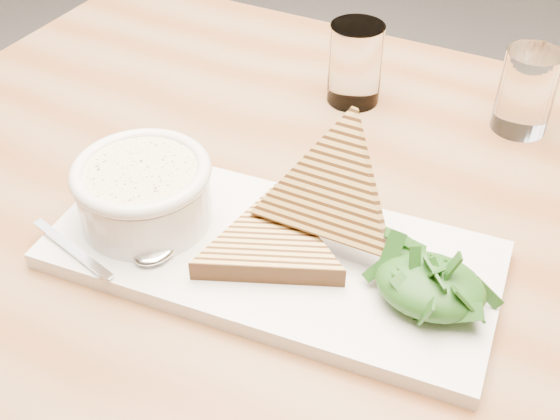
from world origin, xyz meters
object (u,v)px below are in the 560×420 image
at_px(table_top, 398,268).
at_px(platter, 272,255).
at_px(soup_bowl, 145,198).
at_px(glass_near, 355,64).
at_px(glass_far, 526,91).

xyz_separation_m(table_top, platter, (-0.11, -0.06, 0.03)).
distance_m(soup_bowl, glass_near, 0.34).
bearing_deg(platter, soup_bowl, -175.92).
relative_size(soup_bowl, glass_far, 1.28).
xyz_separation_m(soup_bowl, glass_near, (0.10, 0.32, 0.01)).
height_order(platter, soup_bowl, soup_bowl).
distance_m(platter, glass_near, 0.32).
distance_m(table_top, platter, 0.13).
xyz_separation_m(table_top, soup_bowl, (-0.24, -0.07, 0.06)).
height_order(table_top, glass_far, glass_far).
height_order(platter, glass_far, glass_far).
distance_m(table_top, glass_far, 0.29).
distance_m(table_top, soup_bowl, 0.26).
bearing_deg(platter, table_top, 28.65).
bearing_deg(soup_bowl, glass_far, 47.94).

